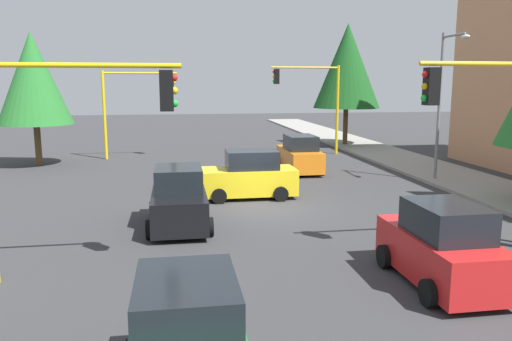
# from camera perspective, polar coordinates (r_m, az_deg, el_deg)

# --- Properties ---
(ground_plane) EXTENTS (120.00, 120.00, 0.00)m
(ground_plane) POSITION_cam_1_polar(r_m,az_deg,el_deg) (19.00, 0.74, -4.38)
(ground_plane) COLOR #353538
(sidewalk_kerb) EXTENTS (80.00, 4.00, 0.15)m
(sidewalk_kerb) POSITION_cam_1_polar(r_m,az_deg,el_deg) (27.27, 21.09, -0.50)
(sidewalk_kerb) COLOR gray
(sidewalk_kerb) RESTS_ON ground
(traffic_signal_near_left) EXTENTS (0.36, 4.59, 5.34)m
(traffic_signal_near_left) POSITION_cam_1_polar(r_m,az_deg,el_deg) (15.03, 26.92, 5.44)
(traffic_signal_near_left) COLOR yellow
(traffic_signal_near_left) RESTS_ON ground
(traffic_signal_near_right) EXTENTS (0.36, 4.59, 5.25)m
(traffic_signal_near_right) POSITION_cam_1_polar(r_m,az_deg,el_deg) (12.41, -20.62, 4.87)
(traffic_signal_near_right) COLOR yellow
(traffic_signal_near_right) RESTS_ON ground
(traffic_signal_far_right) EXTENTS (0.36, 4.59, 5.46)m
(traffic_signal_far_right) POSITION_cam_1_polar(r_m,az_deg,el_deg) (32.24, -13.74, 8.19)
(traffic_signal_far_right) COLOR yellow
(traffic_signal_far_right) RESTS_ON ground
(traffic_signal_far_left) EXTENTS (0.36, 4.59, 5.85)m
(traffic_signal_far_left) POSITION_cam_1_polar(r_m,az_deg,el_deg) (33.35, 6.38, 8.90)
(traffic_signal_far_left) COLOR yellow
(traffic_signal_far_left) RESTS_ON ground
(street_lamp_curbside) EXTENTS (2.15, 0.28, 7.00)m
(street_lamp_curbside) POSITION_cam_1_polar(r_m,az_deg,el_deg) (25.02, 20.71, 8.50)
(street_lamp_curbside) COLOR slate
(street_lamp_curbside) RESTS_ON ground
(tree_roadside_far) EXTENTS (4.92, 4.92, 9.03)m
(tree_roadside_far) POSITION_cam_1_polar(r_m,az_deg,el_deg) (38.31, 10.36, 11.63)
(tree_roadside_far) COLOR brown
(tree_roadside_far) RESTS_ON ground
(tree_opposite_side) EXTENTS (4.13, 4.13, 7.55)m
(tree_opposite_side) POSITION_cam_1_polar(r_m,az_deg,el_deg) (31.13, -24.09, 9.55)
(tree_opposite_side) COLOR brown
(tree_opposite_side) RESTS_ON ground
(car_yellow) EXTENTS (2.07, 4.01, 1.98)m
(car_yellow) POSITION_cam_1_polar(r_m,az_deg,el_deg) (20.69, -0.90, -0.64)
(car_yellow) COLOR yellow
(car_yellow) RESTS_ON ground
(car_red) EXTENTS (3.72, 1.94, 1.98)m
(car_red) POSITION_cam_1_polar(r_m,az_deg,el_deg) (12.62, 20.37, -8.23)
(car_red) COLOR red
(car_red) RESTS_ON ground
(car_black) EXTENTS (3.88, 2.05, 1.98)m
(car_black) POSITION_cam_1_polar(r_m,az_deg,el_deg) (16.68, -8.78, -3.34)
(car_black) COLOR black
(car_black) RESTS_ON ground
(car_orange) EXTENTS (4.19, 1.98, 1.98)m
(car_orange) POSITION_cam_1_polar(r_m,az_deg,el_deg) (26.88, 5.00, 1.77)
(car_orange) COLOR orange
(car_orange) RESTS_ON ground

